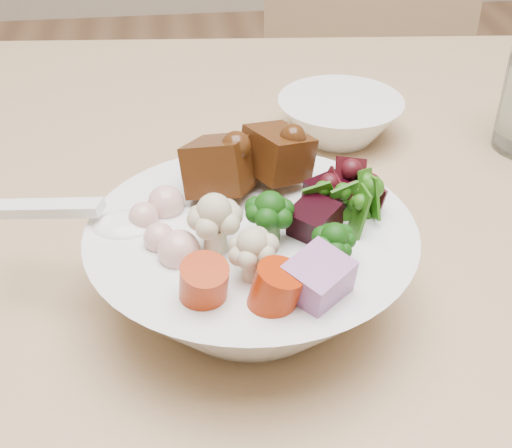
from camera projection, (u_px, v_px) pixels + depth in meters
chair_far at (354, 131)px, 1.42m from camera, size 0.53×0.53×0.90m
food_bowl at (254, 260)px, 0.54m from camera, size 0.25×0.25×0.13m
soup_spoon at (104, 222)px, 0.53m from camera, size 0.15×0.08×0.03m
side_bowl at (340, 119)px, 0.78m from camera, size 0.14×0.14×0.05m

